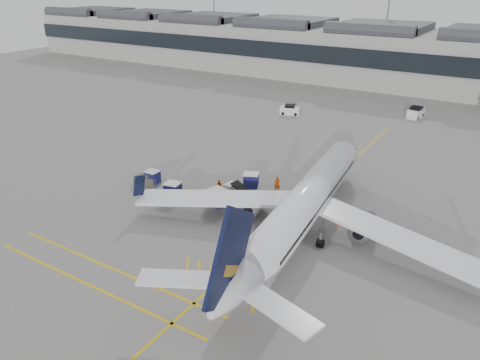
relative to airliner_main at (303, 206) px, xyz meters
The scene contains 17 objects.
ground 13.02m from the airliner_main, 164.61° to the right, with size 220.00×220.00×0.00m, color gray.
terminal 69.72m from the airliner_main, 100.14° to the left, with size 200.00×20.45×12.40m.
light_masts 84.61m from the airliner_main, 99.57° to the left, with size 113.00×0.60×25.45m.
apron_markings 7.53m from the airliner_main, 108.84° to the left, with size 0.25×60.00×0.01m, color gold.
airliner_main is the anchor object (origin of this frame).
belt_loader 9.25m from the airliner_main, 162.94° to the left, with size 4.97×2.20×1.98m.
baggage_cart_a 9.73m from the airliner_main, behind, with size 2.14×1.90×1.92m.
baggage_cart_b 10.79m from the airliner_main, 146.85° to the left, with size 2.15×1.99×1.82m.
baggage_cart_c 14.77m from the airliner_main, behind, with size 1.89×1.65×1.79m.
baggage_cart_d 19.00m from the airliner_main, behind, with size 1.61×1.34×1.66m.
ramp_agent_a 9.11m from the airliner_main, 132.68° to the left, with size 0.67×0.44×1.84m, color #ED560C.
ramp_agent_b 11.80m from the airliner_main, 165.34° to the left, with size 0.79×0.61×1.62m, color orange.
pushback_tug 19.63m from the airliner_main, behind, with size 2.73×2.09×1.35m.
safety_cone_nose 15.78m from the airliner_main, 100.91° to the left, with size 0.41×0.41×0.57m, color #F24C0A.
safety_cone_engine 4.66m from the airliner_main, 56.74° to the left, with size 0.37×0.37×0.51m, color #F24C0A.
service_van_left 39.81m from the airliner_main, 118.02° to the left, with size 3.57×2.49×1.66m.
service_van_mid 44.51m from the airliner_main, 90.24° to the left, with size 2.20×3.75×1.83m.
Camera 1 is at (27.30, -31.38, 21.81)m, focal length 35.00 mm.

